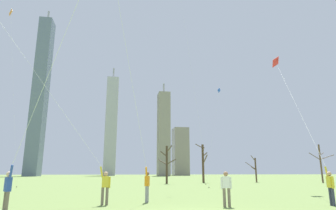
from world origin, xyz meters
TOP-DOWN VIEW (x-y plane):
  - kite_flyer_midfield_right_teal at (-1.99, 4.10)m, footprint 3.75×6.42m
  - kite_flyer_midfield_left_white at (-5.57, 0.15)m, footprint 8.61×10.73m
  - kite_flyer_foreground_right_pink at (-4.73, 4.81)m, footprint 10.09×2.19m
  - kite_flyer_far_back_red at (8.28, 4.48)m, footprint 4.92×11.62m
  - bystander_watching_nearby at (2.29, 2.89)m, footprint 0.49×0.30m
  - distant_kite_drifting_right_orange at (-18.12, 28.17)m, footprint 5.28×5.13m
  - distant_kite_low_near_trees_blue at (11.88, 30.69)m, footprint 4.17×4.19m
  - bare_tree_left_of_center at (4.00, 31.14)m, footprint 2.37×2.79m
  - bare_tree_leftmost at (18.81, 33.71)m, footprint 1.89×1.29m
  - bare_tree_rightmost at (27.96, 30.17)m, footprint 3.39×2.24m
  - bare_tree_right_of_center at (10.39, 34.40)m, footprint 1.74×1.90m
  - skyline_mid_tower_right at (28.52, 137.84)m, footprint 7.60×9.31m
  - skyline_mid_tower_left at (-37.11, 115.15)m, footprint 5.35×7.84m
  - skyline_slender_spire at (-7.42, 135.93)m, footprint 5.80×8.57m
  - skyline_squat_block at (16.71, 118.61)m, footprint 5.22×7.28m

SIDE VIEW (x-z plane):
  - bystander_watching_nearby at x=2.29m, z-range 0.09..1.71m
  - bare_tree_leftmost at x=18.81m, z-range 0.00..4.20m
  - kite_flyer_foreground_right_pink at x=-4.73m, z-range -4.46..9.93m
  - bare_tree_left_of_center at x=4.00m, z-range 0.23..5.57m
  - kite_flyer_far_back_red at x=8.28m, z-range -3.30..9.23m
  - bare_tree_rightmost at x=27.96m, z-range 0.22..6.05m
  - bare_tree_right_of_center at x=10.39m, z-range 0.21..6.19m
  - kite_flyer_midfield_left_white at x=-5.57m, z-range -5.79..14.49m
  - kite_flyer_midfield_right_teal at x=-1.99m, z-range -3.09..11.83m
  - skyline_mid_tower_right at x=28.52m, z-range 0.00..24.28m
  - distant_kite_low_near_trees_blue at x=11.88m, z-range 5.14..19.76m
  - skyline_squat_block at x=16.71m, z-range -2.33..40.14m
  - distant_kite_drifting_right_orange at x=-18.12m, z-range 9.73..33.63m
  - skyline_slender_spire at x=-7.42m, z-range -2.98..52.15m
  - skyline_mid_tower_left at x=-37.11m, z-range -2.48..70.82m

